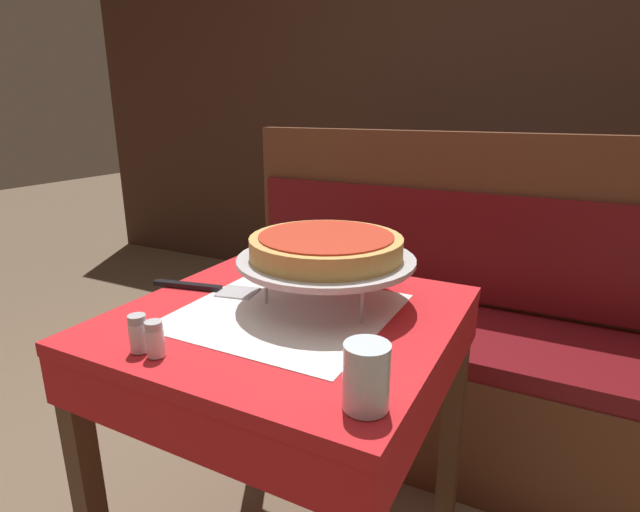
{
  "coord_description": "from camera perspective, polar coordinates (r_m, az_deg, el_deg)",
  "views": [
    {
      "loc": [
        0.54,
        -0.88,
        1.2
      ],
      "look_at": [
        0.05,
        0.06,
        0.88
      ],
      "focal_mm": 28.0,
      "sensor_mm": 36.0,
      "label": 1
    }
  ],
  "objects": [
    {
      "name": "dining_table_front",
      "position": [
        1.17,
        -3.68,
        -10.78
      ],
      "size": [
        0.72,
        0.72,
        0.76
      ],
      "color": "red",
      "rests_on": "ground_plane"
    },
    {
      "name": "dining_table_rear",
      "position": [
        2.63,
        19.52,
        3.94
      ],
      "size": [
        0.74,
        0.74,
        0.75
      ],
      "color": "#194799",
      "rests_on": "ground_plane"
    },
    {
      "name": "booth_bench",
      "position": [
        1.88,
        13.77,
        -11.31
      ],
      "size": [
        1.71,
        0.52,
        1.11
      ],
      "color": "brown",
      "rests_on": "ground_plane"
    },
    {
      "name": "back_wall_panel",
      "position": [
        3.12,
        18.18,
        16.06
      ],
      "size": [
        6.0,
        0.04,
        2.4
      ],
      "primitive_type": "cube",
      "color": "#3D2319",
      "rests_on": "ground_plane"
    },
    {
      "name": "pizza_pan_stand",
      "position": [
        1.14,
        0.7,
        -0.6
      ],
      "size": [
        0.41,
        0.41,
        0.11
      ],
      "color": "#ADADB2",
      "rests_on": "dining_table_front"
    },
    {
      "name": "deep_dish_pizza",
      "position": [
        1.13,
        0.7,
        1.15
      ],
      "size": [
        0.35,
        0.35,
        0.05
      ],
      "color": "tan",
      "rests_on": "pizza_pan_stand"
    },
    {
      "name": "pizza_server",
      "position": [
        1.28,
        -12.81,
        -3.58
      ],
      "size": [
        0.28,
        0.1,
        0.01
      ],
      "color": "#BCBCC1",
      "rests_on": "dining_table_front"
    },
    {
      "name": "water_glass_near",
      "position": [
        0.77,
        5.32,
        -13.54
      ],
      "size": [
        0.07,
        0.07,
        0.11
      ],
      "color": "silver",
      "rests_on": "dining_table_front"
    },
    {
      "name": "salt_shaker",
      "position": [
        0.99,
        -20.05,
        -8.31
      ],
      "size": [
        0.03,
        0.03,
        0.07
      ],
      "color": "silver",
      "rests_on": "dining_table_front"
    },
    {
      "name": "pepper_shaker",
      "position": [
        0.97,
        -18.35,
        -8.99
      ],
      "size": [
        0.03,
        0.03,
        0.07
      ],
      "color": "silver",
      "rests_on": "dining_table_front"
    },
    {
      "name": "condiment_caddy",
      "position": [
        2.57,
        19.34,
        6.82
      ],
      "size": [
        0.14,
        0.14,
        0.18
      ],
      "color": "black",
      "rests_on": "dining_table_rear"
    }
  ]
}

